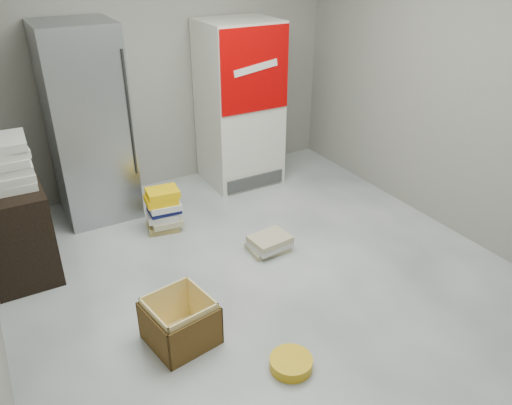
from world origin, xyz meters
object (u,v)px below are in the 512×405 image
object	(u,v)px
wood_shelf	(17,229)
steel_fridge	(88,124)
phonebook_stack_main	(163,210)
cardboard_box	(180,324)
coke_cooler	(240,104)

from	to	relation	value
wood_shelf	steel_fridge	bearing A→B (deg)	41.31
phonebook_stack_main	cardboard_box	bearing A→B (deg)	-100.84
coke_cooler	wood_shelf	bearing A→B (deg)	-163.72
coke_cooler	cardboard_box	bearing A→B (deg)	-126.88
coke_cooler	phonebook_stack_main	distance (m)	1.54
steel_fridge	coke_cooler	distance (m)	1.65
steel_fridge	wood_shelf	xyz separation A→B (m)	(-0.83, -0.73, -0.55)
steel_fridge	coke_cooler	size ratio (longest dim) A/B	1.06
cardboard_box	wood_shelf	bearing A→B (deg)	110.04
phonebook_stack_main	cardboard_box	xyz separation A→B (m)	(-0.44, -1.51, -0.07)
steel_fridge	wood_shelf	size ratio (longest dim) A/B	2.37
phonebook_stack_main	coke_cooler	bearing A→B (deg)	34.72
coke_cooler	phonebook_stack_main	bearing A→B (deg)	-150.63
coke_cooler	phonebook_stack_main	world-z (taller)	coke_cooler
steel_fridge	cardboard_box	size ratio (longest dim) A/B	3.79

